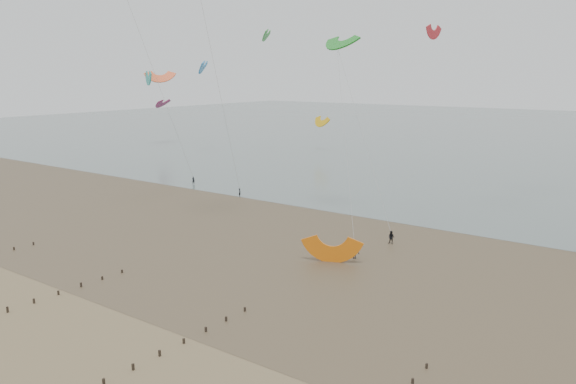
% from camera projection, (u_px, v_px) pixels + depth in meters
% --- Properties ---
extents(ground, '(500.00, 500.00, 0.00)m').
position_uv_depth(ground, '(112.00, 349.00, 45.67)').
color(ground, brown).
rests_on(ground, ground).
extents(sea_and_shore, '(500.00, 665.00, 0.03)m').
position_uv_depth(sea_and_shore, '(306.00, 241.00, 75.36)').
color(sea_and_shore, '#475654').
rests_on(sea_and_shore, ground).
extents(kitesurfer_lead, '(0.68, 0.68, 1.59)m').
position_uv_depth(kitesurfer_lead, '(240.00, 193.00, 101.98)').
color(kitesurfer_lead, black).
rests_on(kitesurfer_lead, ground).
extents(kitesurfers, '(131.86, 25.16, 1.87)m').
position_uv_depth(kitesurfers, '(570.00, 255.00, 66.57)').
color(kitesurfers, black).
rests_on(kitesurfers, ground).
extents(grounded_kite, '(7.50, 6.77, 3.37)m').
position_uv_depth(grounded_kite, '(332.00, 262.00, 66.83)').
color(grounded_kite, orange).
rests_on(grounded_kite, ground).
extents(kites_airborne, '(255.71, 121.05, 39.21)m').
position_uv_depth(kites_airborne, '(418.00, 68.00, 115.88)').
color(kites_airborne, '#FB430D').
rests_on(kites_airborne, ground).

